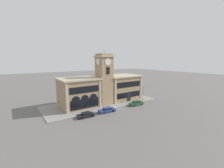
{
  "coord_description": "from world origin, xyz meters",
  "views": [
    {
      "loc": [
        -25.5,
        -35.2,
        14.57
      ],
      "look_at": [
        1.54,
        3.36,
        6.92
      ],
      "focal_mm": 24.0,
      "sensor_mm": 36.0,
      "label": 1
    }
  ],
  "objects_px": {
    "parked_car_far": "(136,103)",
    "parked_car_mid": "(107,110)",
    "parked_car_near": "(86,115)",
    "street_lamp": "(143,90)"
  },
  "relations": [
    {
      "from": "parked_car_far",
      "to": "street_lamp",
      "type": "bearing_deg",
      "value": -154.95
    },
    {
      "from": "parked_car_mid",
      "to": "street_lamp",
      "type": "relative_size",
      "value": 0.83
    },
    {
      "from": "parked_car_near",
      "to": "street_lamp",
      "type": "xyz_separation_m",
      "value": [
        22.84,
        2.05,
        3.37
      ]
    },
    {
      "from": "parked_car_mid",
      "to": "parked_car_near",
      "type": "bearing_deg",
      "value": 2.74
    },
    {
      "from": "parked_car_mid",
      "to": "street_lamp",
      "type": "xyz_separation_m",
      "value": [
        16.3,
        2.05,
        3.32
      ]
    },
    {
      "from": "parked_car_near",
      "to": "parked_car_far",
      "type": "xyz_separation_m",
      "value": [
        17.85,
        -0.0,
        0.1
      ]
    },
    {
      "from": "street_lamp",
      "to": "parked_car_near",
      "type": "bearing_deg",
      "value": -174.87
    },
    {
      "from": "parked_car_near",
      "to": "parked_car_mid",
      "type": "height_order",
      "value": "parked_car_mid"
    },
    {
      "from": "parked_car_far",
      "to": "parked_car_mid",
      "type": "bearing_deg",
      "value": 2.74
    },
    {
      "from": "parked_car_mid",
      "to": "parked_car_far",
      "type": "relative_size",
      "value": 1.0
    }
  ]
}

